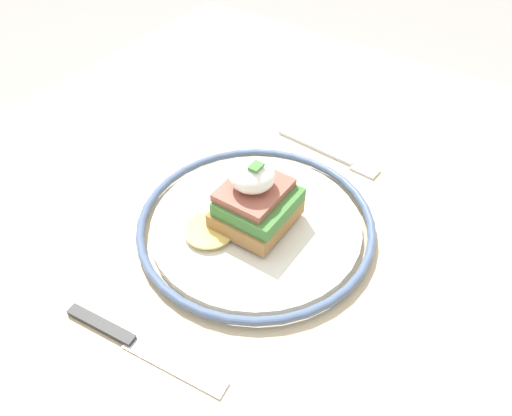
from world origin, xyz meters
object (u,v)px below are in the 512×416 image
plate (256,224)px  sandwich (255,201)px  knife (132,342)px  fork (332,155)px

plate → sandwich: sandwich is taller
plate → knife: size_ratio=1.55×
sandwich → knife: 0.20m
knife → plate: bearing=175.9°
knife → fork: bearing=176.4°
plate → sandwich: 0.04m
sandwich → knife: bearing=-3.6°
fork → sandwich: bearing=-3.5°
sandwich → fork: bearing=176.5°
fork → knife: 0.37m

